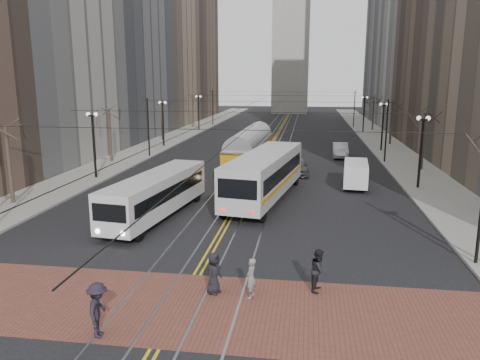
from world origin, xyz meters
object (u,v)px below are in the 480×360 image
(transit_bus, at_px, (157,196))
(cargo_van, at_px, (356,175))
(streetcar, at_px, (250,156))
(sedan_silver, at_px, (340,150))
(pedestrian_b, at_px, (251,278))
(pedestrian_d, at_px, (98,310))
(sedan_grey, at_px, (298,166))
(pedestrian_c, at_px, (319,270))
(rear_bus, at_px, (265,177))
(pedestrian_a, at_px, (214,273))

(transit_bus, relative_size, cargo_van, 2.34)
(streetcar, relative_size, sedan_silver, 2.91)
(transit_bus, distance_m, cargo_van, 16.92)
(pedestrian_b, bearing_deg, pedestrian_d, -37.80)
(streetcar, xyz_separation_m, cargo_van, (9.24, -4.57, -0.59))
(sedan_silver, bearing_deg, transit_bus, -116.18)
(sedan_grey, bearing_deg, pedestrian_d, -106.68)
(transit_bus, relative_size, sedan_grey, 2.54)
(cargo_van, height_order, pedestrian_b, cargo_van)
(pedestrian_b, bearing_deg, streetcar, -157.71)
(pedestrian_b, height_order, pedestrian_c, pedestrian_c)
(pedestrian_c, bearing_deg, rear_bus, 25.67)
(streetcar, height_order, pedestrian_a, streetcar)
(pedestrian_a, bearing_deg, rear_bus, 16.09)
(sedan_silver, bearing_deg, rear_bus, -107.47)
(transit_bus, height_order, cargo_van, transit_bus)
(pedestrian_a, bearing_deg, sedan_silver, 6.91)
(transit_bus, height_order, streetcar, streetcar)
(sedan_silver, bearing_deg, cargo_van, -88.16)
(sedan_grey, relative_size, pedestrian_b, 2.62)
(transit_bus, bearing_deg, pedestrian_b, -46.92)
(rear_bus, relative_size, cargo_van, 2.76)
(sedan_grey, bearing_deg, cargo_van, -49.78)
(cargo_van, xyz_separation_m, pedestrian_d, (-10.88, -24.34, -0.06))
(streetcar, bearing_deg, cargo_van, -24.49)
(rear_bus, distance_m, sedan_silver, 21.26)
(sedan_silver, xyz_separation_m, pedestrian_d, (-10.63, -39.55, 0.21))
(transit_bus, height_order, pedestrian_c, transit_bus)
(cargo_van, distance_m, sedan_silver, 15.22)
(pedestrian_c, bearing_deg, streetcar, 25.57)
(streetcar, distance_m, pedestrian_d, 28.96)
(pedestrian_c, bearing_deg, sedan_grey, 15.16)
(transit_bus, distance_m, pedestrian_c, 13.64)
(rear_bus, height_order, sedan_silver, rear_bus)
(streetcar, relative_size, sedan_grey, 3.17)
(streetcar, height_order, pedestrian_b, streetcar)
(streetcar, relative_size, cargo_van, 2.92)
(pedestrian_a, bearing_deg, pedestrian_b, -78.17)
(sedan_grey, relative_size, sedan_silver, 0.92)
(cargo_van, bearing_deg, pedestrian_c, -94.81)
(pedestrian_a, distance_m, pedestrian_c, 4.39)
(pedestrian_a, xyz_separation_m, pedestrian_d, (-3.26, -3.84, 0.10))
(rear_bus, height_order, cargo_van, rear_bus)
(rear_bus, height_order, pedestrian_a, rear_bus)
(sedan_silver, relative_size, pedestrian_a, 2.72)
(streetcar, xyz_separation_m, sedan_grey, (4.50, 0.17, -0.89))
(rear_bus, relative_size, pedestrian_d, 6.71)
(transit_bus, distance_m, pedestrian_b, 12.62)
(sedan_silver, distance_m, pedestrian_a, 36.46)
(rear_bus, relative_size, pedestrian_a, 7.50)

